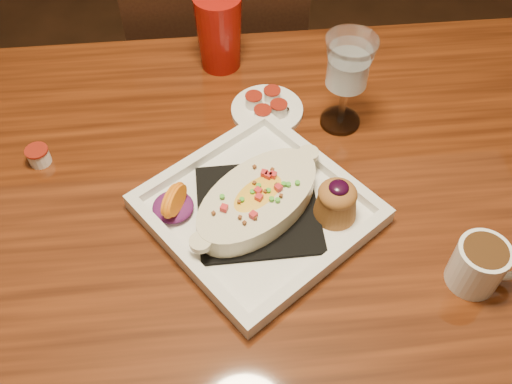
{
  "coord_description": "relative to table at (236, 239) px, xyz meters",
  "views": [
    {
      "loc": [
        -0.02,
        -0.56,
        1.48
      ],
      "look_at": [
        0.04,
        0.01,
        0.77
      ],
      "focal_mm": 40.0,
      "sensor_mm": 36.0,
      "label": 1
    }
  ],
  "objects": [
    {
      "name": "creamer_loose",
      "position": [
        -0.32,
        0.12,
        0.11
      ],
      "size": [
        0.04,
        0.04,
        0.03
      ],
      "color": "white",
      "rests_on": "table"
    },
    {
      "name": "floor",
      "position": [
        0.0,
        0.0,
        -0.65
      ],
      "size": [
        7.0,
        7.0,
        0.0
      ],
      "primitive_type": "plane",
      "color": "#321C10",
      "rests_on": "ground"
    },
    {
      "name": "table",
      "position": [
        0.0,
        0.0,
        0.0
      ],
      "size": [
        1.5,
        0.9,
        0.75
      ],
      "color": "maroon",
      "rests_on": "floor"
    },
    {
      "name": "red_tumbler",
      "position": [
        -0.0,
        0.36,
        0.17
      ],
      "size": [
        0.09,
        0.09,
        0.15
      ],
      "primitive_type": "cone",
      "color": "#9D120B",
      "rests_on": "table"
    },
    {
      "name": "saucer",
      "position": [
        0.07,
        0.21,
        0.11
      ],
      "size": [
        0.13,
        0.13,
        0.09
      ],
      "color": "white",
      "rests_on": "table"
    },
    {
      "name": "goblet",
      "position": [
        0.2,
        0.17,
        0.22
      ],
      "size": [
        0.09,
        0.09,
        0.18
      ],
      "color": "silver",
      "rests_on": "table"
    },
    {
      "name": "chair_far",
      "position": [
        -0.0,
        0.63,
        -0.15
      ],
      "size": [
        0.42,
        0.42,
        0.93
      ],
      "rotation": [
        0.0,
        0.0,
        3.14
      ],
      "color": "black",
      "rests_on": "floor"
    },
    {
      "name": "plate",
      "position": [
        0.04,
        -0.02,
        0.12
      ],
      "size": [
        0.42,
        0.42,
        0.08
      ],
      "rotation": [
        0.0,
        0.0,
        0.62
      ],
      "color": "white",
      "rests_on": "table"
    },
    {
      "name": "coffee_mug",
      "position": [
        0.34,
        -0.17,
        0.14
      ],
      "size": [
        0.1,
        0.07,
        0.08
      ],
      "rotation": [
        0.0,
        0.0,
        -0.22
      ],
      "color": "white",
      "rests_on": "table"
    }
  ]
}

